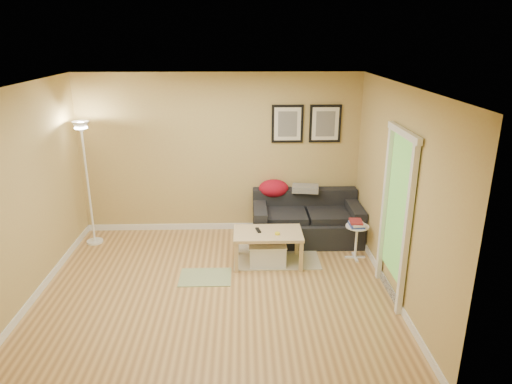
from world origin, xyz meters
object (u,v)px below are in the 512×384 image
(storage_bin, at_px, (267,253))
(side_table, at_px, (356,242))
(book_stack, at_px, (357,223))
(sofa, at_px, (307,218))
(coffee_table, at_px, (268,248))
(floor_lamp, at_px, (88,187))

(storage_bin, distance_m, side_table, 1.32)
(storage_bin, xyz_separation_m, side_table, (1.31, 0.14, 0.09))
(side_table, xyz_separation_m, book_stack, (-0.01, 0.00, 0.30))
(storage_bin, height_order, side_table, side_table)
(sofa, distance_m, coffee_table, 1.04)
(book_stack, bearing_deg, storage_bin, -156.15)
(sofa, distance_m, book_stack, 0.94)
(coffee_table, xyz_separation_m, storage_bin, (-0.01, -0.02, -0.08))
(sofa, distance_m, storage_bin, 1.08)
(book_stack, xyz_separation_m, floor_lamp, (-4.01, 0.65, 0.37))
(storage_bin, height_order, floor_lamp, floor_lamp)
(book_stack, bearing_deg, side_table, 13.24)
(floor_lamp, bearing_deg, book_stack, -9.27)
(storage_bin, bearing_deg, sofa, 50.61)
(floor_lamp, bearing_deg, side_table, -9.25)
(sofa, bearing_deg, side_table, -46.42)
(coffee_table, distance_m, book_stack, 1.33)
(sofa, relative_size, coffee_table, 1.75)
(storage_bin, distance_m, floor_lamp, 2.93)
(side_table, bearing_deg, sofa, 133.58)
(coffee_table, height_order, side_table, side_table)
(storage_bin, bearing_deg, book_stack, 6.37)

